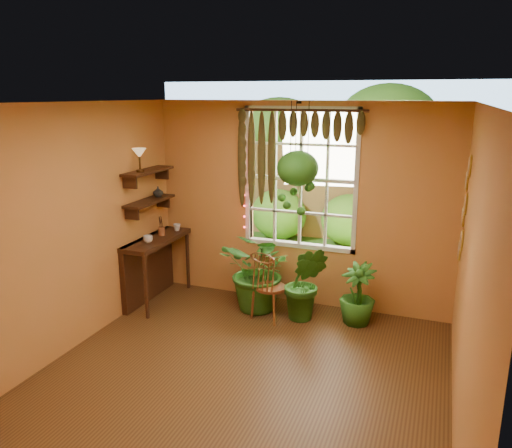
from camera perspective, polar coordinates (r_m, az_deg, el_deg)
The scene contains 23 objects.
floor at distance 5.13m, azimuth -2.64°, elevation -18.15°, with size 4.50×4.50×0.00m, color brown.
ceiling at distance 4.31m, azimuth -3.07°, elevation 13.60°, with size 4.50×4.50×0.00m, color white.
wall_back at distance 6.59m, azimuth 4.99°, elevation 2.09°, with size 4.00×4.00×0.00m, color #CA8145.
wall_left at distance 5.62m, azimuth -21.90°, elevation -1.15°, with size 4.50×4.50×0.00m, color #CA8145.
wall_right at distance 4.20m, azimuth 23.19°, elevation -6.44°, with size 4.50×4.50×0.00m, color #CA8145.
window at distance 6.55m, azimuth 5.13°, elevation 5.14°, with size 1.52×0.10×1.86m.
valance_vine at distance 6.39m, azimuth 4.21°, elevation 10.13°, with size 1.70×0.12×1.10m.
string_lights at distance 6.70m, azimuth -1.37°, elevation 5.84°, with size 0.03×0.03×1.54m, color #FF2633, non-canonical shape.
wall_plates at distance 5.87m, azimuth 22.66°, elevation 1.44°, with size 0.04×0.32×1.10m, color #FFF4D0, non-canonical shape.
counter_ledge at distance 7.00m, azimuth -11.93°, elevation -4.21°, with size 0.40×1.20×0.90m.
shelf_lower at distance 6.76m, azimuth -12.06°, elevation 2.57°, with size 0.25×0.90×0.04m, color #3D1E10.
shelf_upper at distance 6.69m, azimuth -12.24°, elevation 5.93°, with size 0.25×0.90×0.04m, color #3D1E10.
backyard at distance 11.02m, azimuth 12.84°, elevation 6.51°, with size 14.00×10.00×12.00m.
windsor_chair at distance 6.37m, azimuth 1.54°, elevation -8.23°, with size 0.48×0.49×1.04m.
potted_plant_left at distance 6.52m, azimuth 0.55°, elevation -5.35°, with size 0.98×0.85×1.09m, color #1D5416.
potted_plant_mid at distance 6.30m, azimuth 5.64°, elevation -6.73°, with size 0.54×0.43×0.98m, color #1D5416.
potted_plant_right at distance 6.32m, azimuth 11.53°, elevation -7.83°, with size 0.44×0.44×0.78m, color #1D5416.
hanging_basket at distance 6.17m, azimuth 4.78°, elevation 6.08°, with size 0.51×0.51×1.38m.
cup_a at distance 6.63m, azimuth -12.24°, elevation -1.70°, with size 0.12×0.12×0.10m, color silver.
cup_b at distance 7.13m, azimuth -9.02°, elevation -0.39°, with size 0.10×0.10×0.10m, color beige.
brush_jar at distance 6.91m, azimuth -10.78°, elevation -0.21°, with size 0.09×0.09×0.34m.
shelf_vase at distance 6.91m, azimuth -11.13°, elevation 3.64°, with size 0.14×0.14×0.14m, color #B2AD99.
tiffany_lamp at distance 6.49m, azimuth -13.19°, elevation 7.73°, with size 0.18×0.18×0.30m.
Camera 1 is at (1.74, -3.95, 2.78)m, focal length 35.00 mm.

